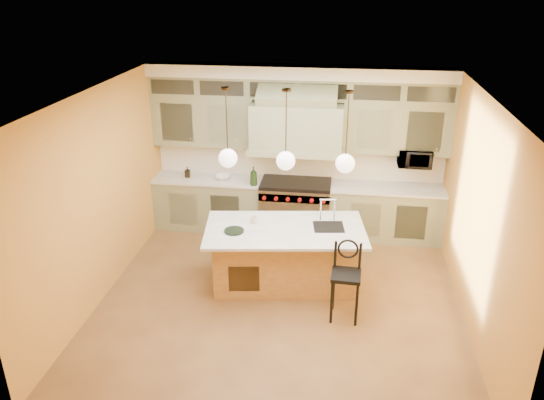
# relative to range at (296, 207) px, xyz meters

# --- Properties ---
(floor) EXTENTS (5.00, 5.00, 0.00)m
(floor) POSITION_rel_range_xyz_m (0.00, -2.14, -0.49)
(floor) COLOR brown
(floor) RESTS_ON ground
(ceiling) EXTENTS (5.00, 5.00, 0.00)m
(ceiling) POSITION_rel_range_xyz_m (0.00, -2.14, 2.41)
(ceiling) COLOR white
(ceiling) RESTS_ON wall_back
(wall_back) EXTENTS (5.00, 0.00, 5.00)m
(wall_back) POSITION_rel_range_xyz_m (0.00, 0.36, 0.96)
(wall_back) COLOR #C38735
(wall_back) RESTS_ON ground
(wall_front) EXTENTS (5.00, 0.00, 5.00)m
(wall_front) POSITION_rel_range_xyz_m (0.00, -4.64, 0.96)
(wall_front) COLOR #C38735
(wall_front) RESTS_ON ground
(wall_left) EXTENTS (0.00, 5.00, 5.00)m
(wall_left) POSITION_rel_range_xyz_m (-2.50, -2.14, 0.96)
(wall_left) COLOR #C38735
(wall_left) RESTS_ON ground
(wall_right) EXTENTS (0.00, 5.00, 5.00)m
(wall_right) POSITION_rel_range_xyz_m (2.50, -2.14, 0.96)
(wall_right) COLOR #C38735
(wall_right) RESTS_ON ground
(back_cabinetry) EXTENTS (5.00, 0.77, 2.90)m
(back_cabinetry) POSITION_rel_range_xyz_m (0.00, 0.09, 0.94)
(back_cabinetry) COLOR gray
(back_cabinetry) RESTS_ON floor
(range) EXTENTS (1.20, 0.74, 0.96)m
(range) POSITION_rel_range_xyz_m (0.00, 0.00, 0.00)
(range) COLOR silver
(range) RESTS_ON floor
(kitchen_island) EXTENTS (2.41, 1.51, 1.35)m
(kitchen_island) POSITION_rel_range_xyz_m (0.01, -1.70, -0.01)
(kitchen_island) COLOR #9A6536
(kitchen_island) RESTS_ON floor
(counter_stool) EXTENTS (0.40, 0.40, 1.09)m
(counter_stool) POSITION_rel_range_xyz_m (0.90, -2.41, 0.13)
(counter_stool) COLOR black
(counter_stool) RESTS_ON floor
(microwave) EXTENTS (0.54, 0.37, 0.30)m
(microwave) POSITION_rel_range_xyz_m (1.95, 0.11, 0.96)
(microwave) COLOR black
(microwave) RESTS_ON back_cabinetry
(oil_bottle_a) EXTENTS (0.15, 0.15, 0.33)m
(oil_bottle_a) POSITION_rel_range_xyz_m (-0.70, -0.22, 0.62)
(oil_bottle_a) COLOR #1C3414
(oil_bottle_a) RESTS_ON back_cabinetry
(oil_bottle_b) EXTENTS (0.09, 0.09, 0.19)m
(oil_bottle_b) POSITION_rel_range_xyz_m (-1.92, 0.01, 0.55)
(oil_bottle_b) COLOR black
(oil_bottle_b) RESTS_ON back_cabinetry
(fruit_bowl) EXTENTS (0.28, 0.28, 0.07)m
(fruit_bowl) POSITION_rel_range_xyz_m (-1.28, 0.01, 0.49)
(fruit_bowl) COLOR white
(fruit_bowl) RESTS_ON back_cabinetry
(cup) EXTENTS (0.11, 0.11, 0.10)m
(cup) POSITION_rel_range_xyz_m (-0.46, -1.62, 0.48)
(cup) COLOR beige
(cup) RESTS_ON kitchen_island
(pendant_left) EXTENTS (0.26, 0.26, 1.11)m
(pendant_left) POSITION_rel_range_xyz_m (-0.79, -1.69, 1.46)
(pendant_left) COLOR #2D2319
(pendant_left) RESTS_ON ceiling
(pendant_center) EXTENTS (0.26, 0.26, 1.11)m
(pendant_center) POSITION_rel_range_xyz_m (0.01, -1.69, 1.46)
(pendant_center) COLOR #2D2319
(pendant_center) RESTS_ON ceiling
(pendant_right) EXTENTS (0.26, 0.26, 1.11)m
(pendant_right) POSITION_rel_range_xyz_m (0.81, -1.69, 1.46)
(pendant_right) COLOR #2D2319
(pendant_right) RESTS_ON ceiling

